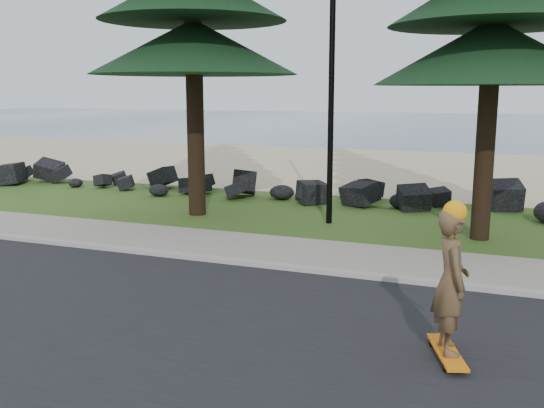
% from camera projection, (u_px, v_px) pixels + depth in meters
% --- Properties ---
extents(ground, '(160.00, 160.00, 0.00)m').
position_uv_depth(ground, '(285.00, 256.00, 11.84)').
color(ground, '#33561A').
rests_on(ground, ground).
extents(road, '(160.00, 7.00, 0.02)m').
position_uv_depth(road, '(167.00, 344.00, 7.71)').
color(road, black).
rests_on(road, ground).
extents(kerb, '(160.00, 0.20, 0.10)m').
position_uv_depth(kerb, '(269.00, 266.00, 11.01)').
color(kerb, '#A69D95').
rests_on(kerb, ground).
extents(sidewalk, '(160.00, 2.00, 0.08)m').
position_uv_depth(sidewalk, '(288.00, 251.00, 12.02)').
color(sidewalk, gray).
rests_on(sidewalk, ground).
extents(beach_sand, '(160.00, 15.00, 0.01)m').
position_uv_depth(beach_sand, '(402.00, 168.00, 25.16)').
color(beach_sand, tan).
rests_on(beach_sand, ground).
extents(ocean, '(160.00, 58.00, 0.01)m').
position_uv_depth(ocean, '(461.00, 124.00, 58.70)').
color(ocean, '#38526B').
rests_on(ocean, ground).
extents(seawall_boulders, '(60.00, 2.40, 1.10)m').
position_uv_depth(seawall_boulders, '(352.00, 206.00, 16.99)').
color(seawall_boulders, black).
rests_on(seawall_boulders, ground).
extents(lamp_post, '(0.25, 0.14, 8.14)m').
position_uv_depth(lamp_post, '(332.00, 49.00, 14.02)').
color(lamp_post, black).
rests_on(lamp_post, ground).
extents(skateboarder, '(0.60, 1.06, 1.93)m').
position_uv_depth(skateboarder, '(451.00, 282.00, 7.09)').
color(skateboarder, orange).
rests_on(skateboarder, ground).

